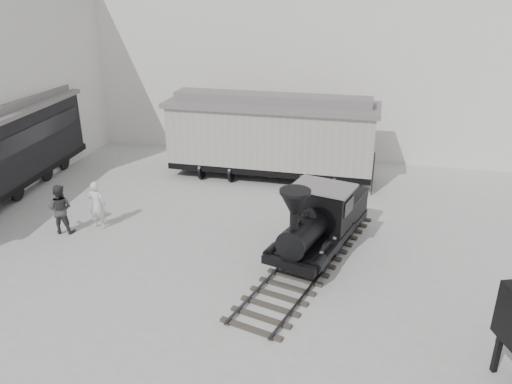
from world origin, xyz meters
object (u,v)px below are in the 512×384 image
(boxcar, at_px, (271,135))
(visitor_b, at_px, (60,209))
(visitor_a, at_px, (97,205))
(locomotive, at_px, (318,225))

(boxcar, height_order, visitor_b, boxcar)
(visitor_a, bearing_deg, locomotive, 176.78)
(visitor_a, bearing_deg, visitor_b, 28.44)
(visitor_b, bearing_deg, visitor_a, -159.07)
(locomotive, xyz_separation_m, visitor_b, (-9.32, -0.61, -0.17))
(boxcar, xyz_separation_m, visitor_b, (-6.24, -7.47, -1.14))
(visitor_a, distance_m, visitor_b, 1.29)
(visitor_a, relative_size, visitor_b, 1.00)
(boxcar, xyz_separation_m, visitor_a, (-5.13, -6.80, -1.15))
(boxcar, bearing_deg, locomotive, -66.06)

